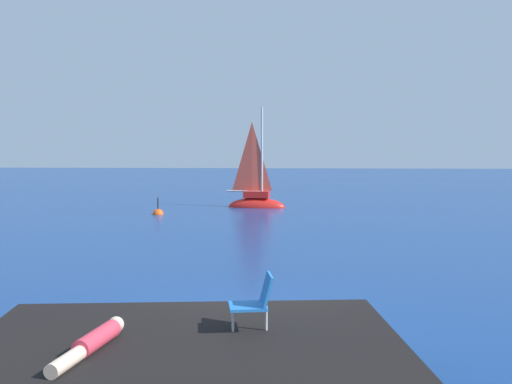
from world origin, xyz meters
TOP-DOWN VIEW (x-y plane):
  - ground_plane at (0.00, 0.00)m, footprint 160.00×160.00m
  - shore_ledge at (-0.52, -3.96)m, footprint 6.18×4.85m
  - boulder_seaward at (-2.05, -1.63)m, footprint 1.19×1.34m
  - boulder_inland at (1.15, -1.49)m, footprint 1.43×1.40m
  - sailboat_near at (-1.18, 21.94)m, footprint 3.36×1.44m
  - person_sunbather at (-1.66, -4.33)m, footprint 0.45×1.75m
  - beach_chair at (0.35, -3.36)m, footprint 0.66×0.57m
  - marker_buoy at (-5.91, 18.20)m, footprint 0.56×0.56m

SIDE VIEW (x-z plane):
  - ground_plane at x=0.00m, z-range 0.00..0.00m
  - boulder_seaward at x=-2.05m, z-range -0.45..0.45m
  - boulder_inland at x=1.15m, z-range -0.39..0.39m
  - marker_buoy at x=-5.91m, z-range -0.56..0.57m
  - sailboat_near at x=-1.18m, z-range -2.73..3.39m
  - shore_ledge at x=-0.52m, z-range 0.00..0.88m
  - person_sunbather at x=-1.66m, z-range 0.87..1.12m
  - beach_chair at x=0.35m, z-range 0.92..1.72m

